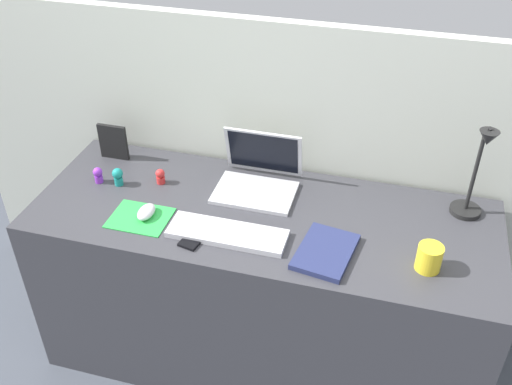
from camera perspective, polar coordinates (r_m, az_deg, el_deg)
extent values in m
plane|color=#474C56|center=(2.61, 0.52, -15.08)|extent=(6.00, 6.00, 0.00)
cube|color=beige|center=(2.42, 2.79, 1.42)|extent=(2.89, 0.05, 1.33)
cube|color=#38383D|center=(2.34, 0.56, -9.31)|extent=(1.69, 0.63, 0.74)
cube|color=silver|center=(2.19, -0.12, -0.02)|extent=(0.30, 0.21, 0.01)
cube|color=silver|center=(2.23, 0.76, 4.00)|extent=(0.30, 0.06, 0.20)
cube|color=black|center=(2.23, 0.72, 3.96)|extent=(0.27, 0.04, 0.17)
cube|color=silver|center=(1.99, -2.83, -4.04)|extent=(0.41, 0.13, 0.02)
cube|color=green|center=(2.11, -11.31, -2.46)|extent=(0.21, 0.17, 0.00)
ellipsoid|color=silver|center=(2.10, -10.70, -1.88)|extent=(0.06, 0.10, 0.03)
cube|color=black|center=(2.00, -5.97, -4.36)|extent=(0.09, 0.14, 0.01)
cylinder|color=black|center=(2.23, 19.82, -1.63)|extent=(0.11, 0.11, 0.02)
cylinder|color=black|center=(2.14, 20.72, 1.99)|extent=(0.01, 0.01, 0.32)
cylinder|color=black|center=(2.02, 21.72, 5.35)|extent=(0.01, 0.07, 0.09)
cone|color=black|center=(1.98, 21.81, 4.97)|extent=(0.06, 0.06, 0.05)
cube|color=navy|center=(1.93, 6.83, -5.78)|extent=(0.20, 0.26, 0.02)
cube|color=black|center=(2.44, -13.83, 4.83)|extent=(0.12, 0.02, 0.15)
cylinder|color=yellow|center=(1.92, 16.62, -6.15)|extent=(0.08, 0.08, 0.09)
cylinder|color=teal|center=(2.30, -13.32, 1.12)|extent=(0.03, 0.03, 0.03)
sphere|color=teal|center=(2.28, -13.43, 1.83)|extent=(0.04, 0.04, 0.04)
cylinder|color=red|center=(2.28, -9.32, 1.24)|extent=(0.03, 0.03, 0.03)
sphere|color=red|center=(2.26, -9.39, 1.85)|extent=(0.04, 0.04, 0.04)
cylinder|color=purple|center=(2.33, -15.15, 1.32)|extent=(0.03, 0.03, 0.03)
sphere|color=purple|center=(2.31, -15.27, 1.95)|extent=(0.04, 0.04, 0.04)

